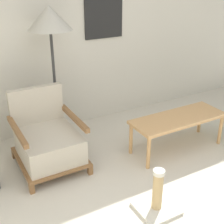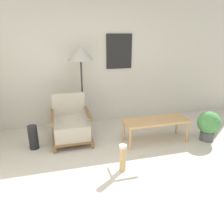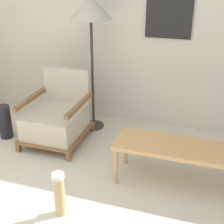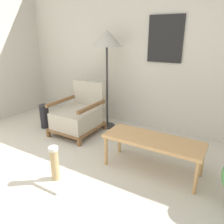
{
  "view_description": "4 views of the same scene",
  "coord_description": "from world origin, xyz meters",
  "px_view_note": "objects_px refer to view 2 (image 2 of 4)",
  "views": [
    {
      "loc": [
        -1.54,
        -1.35,
        2.08
      ],
      "look_at": [
        0.07,
        1.5,
        0.55
      ],
      "focal_mm": 50.0,
      "sensor_mm": 36.0,
      "label": 1
    },
    {
      "loc": [
        -0.9,
        -2.15,
        1.93
      ],
      "look_at": [
        0.07,
        1.5,
        0.55
      ],
      "focal_mm": 35.0,
      "sensor_mm": 36.0,
      "label": 2
    },
    {
      "loc": [
        1.0,
        -1.44,
        1.99
      ],
      "look_at": [
        0.07,
        1.5,
        0.55
      ],
      "focal_mm": 50.0,
      "sensor_mm": 36.0,
      "label": 3
    },
    {
      "loc": [
        1.58,
        -1.09,
        1.61
      ],
      "look_at": [
        0.07,
        1.5,
        0.55
      ],
      "focal_mm": 35.0,
      "sensor_mm": 36.0,
      "label": 4
    }
  ],
  "objects_px": {
    "vase": "(33,137)",
    "scratching_post": "(123,165)",
    "coffee_table": "(156,122)",
    "potted_plant": "(209,124)",
    "floor_lamp": "(81,56)",
    "armchair": "(71,125)"
  },
  "relations": [
    {
      "from": "armchair",
      "to": "floor_lamp",
      "type": "height_order",
      "value": "floor_lamp"
    },
    {
      "from": "armchair",
      "to": "vase",
      "type": "relative_size",
      "value": 1.96
    },
    {
      "from": "vase",
      "to": "potted_plant",
      "type": "relative_size",
      "value": 0.76
    },
    {
      "from": "floor_lamp",
      "to": "coffee_table",
      "type": "height_order",
      "value": "floor_lamp"
    },
    {
      "from": "potted_plant",
      "to": "scratching_post",
      "type": "relative_size",
      "value": 1.27
    },
    {
      "from": "potted_plant",
      "to": "vase",
      "type": "bearing_deg",
      "value": 171.03
    },
    {
      "from": "armchair",
      "to": "coffee_table",
      "type": "relative_size",
      "value": 0.71
    },
    {
      "from": "armchair",
      "to": "potted_plant",
      "type": "height_order",
      "value": "armchair"
    },
    {
      "from": "potted_plant",
      "to": "scratching_post",
      "type": "bearing_deg",
      "value": -162.87
    },
    {
      "from": "potted_plant",
      "to": "scratching_post",
      "type": "height_order",
      "value": "potted_plant"
    },
    {
      "from": "coffee_table",
      "to": "potted_plant",
      "type": "xyz_separation_m",
      "value": [
        0.98,
        -0.2,
        -0.07
      ]
    },
    {
      "from": "floor_lamp",
      "to": "scratching_post",
      "type": "height_order",
      "value": "floor_lamp"
    },
    {
      "from": "floor_lamp",
      "to": "potted_plant",
      "type": "relative_size",
      "value": 3.01
    },
    {
      "from": "coffee_table",
      "to": "vase",
      "type": "distance_m",
      "value": 2.2
    },
    {
      "from": "floor_lamp",
      "to": "vase",
      "type": "relative_size",
      "value": 3.95
    },
    {
      "from": "vase",
      "to": "scratching_post",
      "type": "height_order",
      "value": "scratching_post"
    },
    {
      "from": "armchair",
      "to": "coffee_table",
      "type": "distance_m",
      "value": 1.57
    },
    {
      "from": "floor_lamp",
      "to": "potted_plant",
      "type": "xyz_separation_m",
      "value": [
        2.19,
        -1.11,
        -1.19
      ]
    },
    {
      "from": "floor_lamp",
      "to": "vase",
      "type": "xyz_separation_m",
      "value": [
        -0.96,
        -0.61,
        -1.29
      ]
    },
    {
      "from": "armchair",
      "to": "potted_plant",
      "type": "bearing_deg",
      "value": -14.38
    },
    {
      "from": "armchair",
      "to": "vase",
      "type": "bearing_deg",
      "value": -168.22
    },
    {
      "from": "scratching_post",
      "to": "armchair",
      "type": "bearing_deg",
      "value": 117.34
    }
  ]
}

